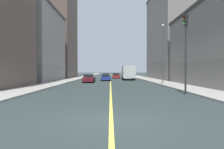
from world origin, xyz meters
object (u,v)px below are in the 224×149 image
(car_red, at_px, (116,76))
(building_right_midblock, at_px, (26,45))
(building_left_mid, at_px, (179,34))
(building_right_distant, at_px, (53,33))
(traffic_light_left_near, at_px, (186,43))
(box_truck, at_px, (128,72))
(street_lamp_left_near, at_px, (163,48))
(car_maroon, at_px, (89,78))
(car_blue, at_px, (106,78))
(car_white, at_px, (106,76))

(car_red, bearing_deg, building_right_midblock, -138.48)
(building_left_mid, height_order, building_right_distant, building_right_distant)
(building_left_mid, xyz_separation_m, traffic_light_left_near, (-9.14, -29.96, -5.98))
(building_left_mid, relative_size, box_truck, 3.04)
(building_right_midblock, distance_m, street_lamp_left_near, 24.55)
(car_maroon, xyz_separation_m, car_red, (4.96, 18.65, -0.05))
(car_blue, relative_size, car_red, 0.98)
(box_truck, bearing_deg, car_white, 116.41)
(car_red, height_order, box_truck, box_truck)
(car_maroon, relative_size, box_truck, 0.60)
(box_truck, bearing_deg, car_blue, -143.87)
(traffic_light_left_near, relative_size, car_red, 1.56)
(car_white, relative_size, box_truck, 0.62)
(car_red, relative_size, box_truck, 0.59)
(car_maroon, relative_size, car_red, 1.02)
(car_maroon, bearing_deg, car_blue, 65.44)
(building_right_midblock, xyz_separation_m, car_maroon, (11.80, -3.81, -5.93))
(traffic_light_left_near, bearing_deg, car_blue, 106.79)
(car_red, xyz_separation_m, box_truck, (2.26, -9.47, 0.96))
(building_right_distant, distance_m, car_blue, 24.26)
(traffic_light_left_near, relative_size, street_lamp_left_near, 0.80)
(building_right_distant, bearing_deg, building_left_mid, -16.63)
(car_blue, relative_size, box_truck, 0.58)
(building_right_distant, height_order, car_maroon, building_right_distant)
(building_right_distant, xyz_separation_m, car_blue, (14.48, -15.78, -11.40))
(building_right_distant, bearing_deg, building_right_midblock, -90.00)
(building_right_distant, xyz_separation_m, traffic_light_left_near, (21.53, -39.13, -7.81))
(building_left_mid, xyz_separation_m, street_lamp_left_near, (-8.13, -18.26, -5.15))
(building_right_midblock, height_order, car_red, building_right_midblock)
(car_white, bearing_deg, car_red, -5.78)
(building_right_midblock, bearing_deg, street_lamp_left_near, -23.04)
(traffic_light_left_near, bearing_deg, building_right_midblock, 135.32)
(car_white, height_order, car_red, car_white)
(car_white, height_order, car_blue, car_white)
(building_left_mid, height_order, car_blue, building_left_mid)
(car_maroon, height_order, car_red, car_maroon)
(traffic_light_left_near, height_order, car_white, traffic_light_left_near)
(building_right_distant, bearing_deg, car_red, -10.13)
(traffic_light_left_near, distance_m, box_truck, 26.90)
(building_left_mid, xyz_separation_m, box_truck, (-11.65, -3.31, -8.61))
(street_lamp_left_near, bearing_deg, box_truck, 103.27)
(car_blue, xyz_separation_m, car_red, (2.28, 12.78, 0.01))
(car_maroon, bearing_deg, building_left_mid, 33.48)
(building_left_mid, relative_size, street_lamp_left_near, 2.65)
(building_right_midblock, xyz_separation_m, traffic_light_left_near, (21.53, -21.29, -2.39))
(building_right_midblock, height_order, car_white, building_right_midblock)
(building_left_mid, bearing_deg, car_white, 158.70)
(building_left_mid, height_order, building_right_midblock, building_left_mid)
(car_maroon, height_order, car_blue, car_maroon)
(building_right_midblock, xyz_separation_m, building_right_distant, (0.00, 17.83, 5.41))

